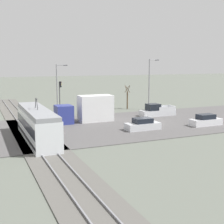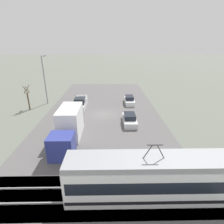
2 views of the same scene
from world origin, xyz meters
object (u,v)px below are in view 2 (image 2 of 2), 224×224
at_px(sedan_car_1, 129,100).
at_px(street_lamp_near_crossing, 44,77).
at_px(pickup_truck, 81,103).
at_px(sedan_car_0, 130,119).
at_px(light_rail_tram, 151,178).
at_px(box_truck, 69,127).
at_px(street_tree, 28,99).

distance_m(sedan_car_1, street_lamp_near_crossing, 16.70).
relative_size(pickup_truck, sedan_car_0, 1.30).
relative_size(pickup_truck, sedan_car_1, 1.29).
bearing_deg(pickup_truck, sedan_car_0, 139.32).
relative_size(light_rail_tram, box_truck, 1.56).
bearing_deg(street_lamp_near_crossing, pickup_truck, 158.50).
distance_m(pickup_truck, sedan_car_1, 9.41).
height_order(light_rail_tram, street_tree, light_rail_tram).
bearing_deg(box_truck, street_lamp_near_crossing, -63.03).
relative_size(box_truck, sedan_car_0, 1.86).
relative_size(sedan_car_1, street_tree, 1.00).
height_order(light_rail_tram, box_truck, light_rail_tram).
xyz_separation_m(sedan_car_0, sedan_car_1, (-0.96, -9.08, 0.01)).
bearing_deg(street_tree, light_rail_tram, 131.90).
relative_size(box_truck, sedan_car_1, 1.84).
distance_m(sedan_car_0, sedan_car_1, 9.13).
height_order(box_truck, sedan_car_0, box_truck).
height_order(pickup_truck, sedan_car_1, pickup_truck).
xyz_separation_m(sedan_car_0, street_lamp_near_crossing, (15.12, -9.79, 4.48)).
bearing_deg(pickup_truck, sedan_car_1, -167.66).
bearing_deg(light_rail_tram, pickup_truck, -67.43).
height_order(sedan_car_0, street_lamp_near_crossing, street_lamp_near_crossing).
height_order(light_rail_tram, sedan_car_0, light_rail_tram).
height_order(box_truck, pickup_truck, box_truck).
height_order(sedan_car_1, street_tree, street_tree).
bearing_deg(street_lamp_near_crossing, box_truck, 116.97).
relative_size(light_rail_tram, street_tree, 2.88).
height_order(light_rail_tram, street_lamp_near_crossing, street_lamp_near_crossing).
bearing_deg(sedan_car_1, sedan_car_0, 83.95).
distance_m(sedan_car_0, street_lamp_near_crossing, 18.56).
height_order(pickup_truck, street_lamp_near_crossing, street_lamp_near_crossing).
relative_size(light_rail_tram, pickup_truck, 2.22).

